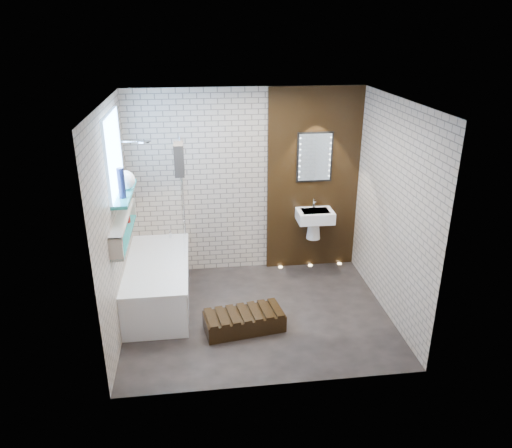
{
  "coord_description": "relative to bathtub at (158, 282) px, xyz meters",
  "views": [
    {
      "loc": [
        -0.67,
        -5.17,
        3.36
      ],
      "look_at": [
        0.0,
        0.15,
        1.15
      ],
      "focal_mm": 34.37,
      "sensor_mm": 36.0,
      "label": 1
    }
  ],
  "objects": [
    {
      "name": "bath_screen",
      "position": [
        0.35,
        0.44,
        0.99
      ],
      "size": [
        0.01,
        0.78,
        1.4
      ],
      "primitive_type": "cube",
      "color": "white",
      "rests_on": "bathtub"
    },
    {
      "name": "sill_vases",
      "position": [
        -0.28,
        -0.06,
        1.38
      ],
      "size": [
        0.23,
        0.45,
        0.34
      ],
      "color": "white",
      "rests_on": "clerestory_window"
    },
    {
      "name": "niche_bottles",
      "position": [
        -0.31,
        -0.29,
        0.88
      ],
      "size": [
        0.06,
        0.77,
        0.16
      ],
      "color": "maroon",
      "rests_on": "display_niche"
    },
    {
      "name": "washbasin",
      "position": [
        2.17,
        0.62,
        0.5
      ],
      "size": [
        0.5,
        0.36,
        0.58
      ],
      "color": "white",
      "rests_on": "walnut_panel"
    },
    {
      "name": "display_niche",
      "position": [
        -0.31,
        -0.3,
        0.91
      ],
      "size": [
        0.14,
        1.3,
        0.26
      ],
      "color": "teal",
      "rests_on": "room_shell"
    },
    {
      "name": "ground",
      "position": [
        1.22,
        -0.45,
        -0.29
      ],
      "size": [
        3.2,
        3.2,
        0.0
      ],
      "primitive_type": "plane",
      "color": "black",
      "rests_on": "ground"
    },
    {
      "name": "floor_uplights",
      "position": [
        2.17,
        0.75,
        -0.29
      ],
      "size": [
        0.96,
        0.06,
        0.01
      ],
      "color": "#FFD899",
      "rests_on": "ground"
    },
    {
      "name": "room_shell",
      "position": [
        1.22,
        -0.45,
        1.01
      ],
      "size": [
        3.24,
        3.2,
        2.6
      ],
      "color": "tan",
      "rests_on": "ground"
    },
    {
      "name": "clerestory_window",
      "position": [
        -0.34,
        -0.1,
        1.61
      ],
      "size": [
        0.18,
        1.0,
        0.94
      ],
      "color": "#7FADE0",
      "rests_on": "room_shell"
    },
    {
      "name": "walnut_panel",
      "position": [
        2.17,
        0.82,
        1.01
      ],
      "size": [
        1.3,
        0.06,
        2.6
      ],
      "primitive_type": "cube",
      "color": "black",
      "rests_on": "ground"
    },
    {
      "name": "bathtub",
      "position": [
        0.0,
        0.0,
        0.0
      ],
      "size": [
        0.79,
        1.74,
        0.7
      ],
      "color": "white",
      "rests_on": "ground"
    },
    {
      "name": "led_mirror",
      "position": [
        2.17,
        0.78,
        1.36
      ],
      "size": [
        0.5,
        0.02,
        0.7
      ],
      "color": "black",
      "rests_on": "walnut_panel"
    },
    {
      "name": "towel",
      "position": [
        0.35,
        0.15,
        1.56
      ],
      "size": [
        0.11,
        0.29,
        0.38
      ],
      "primitive_type": "cube",
      "color": "#282420",
      "rests_on": "bath_screen"
    },
    {
      "name": "walnut_step",
      "position": [
        1.03,
        -0.75,
        -0.19
      ],
      "size": [
        0.97,
        0.55,
        0.2
      ],
      "primitive_type": "cube",
      "rotation": [
        0.0,
        0.0,
        0.16
      ],
      "color": "black",
      "rests_on": "ground"
    },
    {
      "name": "shower_head",
      "position": [
        -0.08,
        0.5,
        1.71
      ],
      "size": [
        0.18,
        0.18,
        0.02
      ],
      "primitive_type": "cylinder",
      "color": "silver",
      "rests_on": "room_shell"
    }
  ]
}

